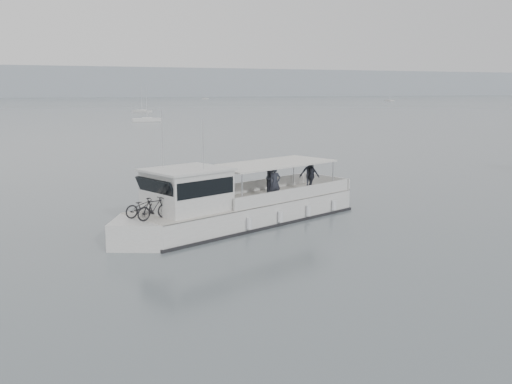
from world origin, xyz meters
name	(u,v)px	position (x,y,z in m)	size (l,w,h in m)	color
ground	(300,219)	(0.00, 0.00, 0.00)	(1400.00, 1400.00, 0.00)	slate
headland	(24,82)	(0.00, 560.00, 14.00)	(1400.00, 90.00, 28.00)	#939EA8
tour_boat	(229,207)	(-4.14, -0.09, 1.02)	(14.53, 7.94, 6.21)	silver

